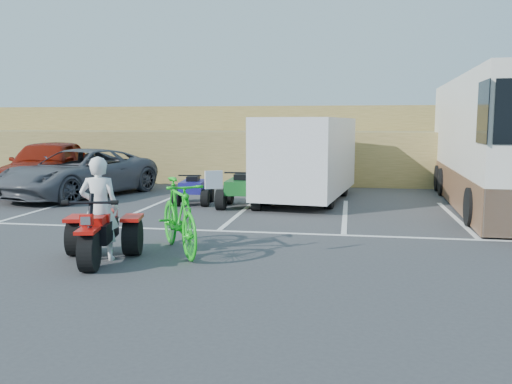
% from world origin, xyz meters
% --- Properties ---
extents(ground, '(100.00, 100.00, 0.00)m').
position_xyz_m(ground, '(0.00, 0.00, 0.00)').
color(ground, '#38383B').
rests_on(ground, ground).
extents(parking_stripes, '(28.00, 5.16, 0.01)m').
position_xyz_m(parking_stripes, '(0.87, 4.07, 0.00)').
color(parking_stripes, white).
rests_on(parking_stripes, ground).
extents(grass_embankment, '(40.00, 8.50, 3.10)m').
position_xyz_m(grass_embankment, '(0.00, 15.48, 1.42)').
color(grass_embankment, olive).
rests_on(grass_embankment, ground).
extents(red_trike_atv, '(1.64, 1.96, 1.12)m').
position_xyz_m(red_trike_atv, '(-1.36, -0.52, 0.00)').
color(red_trike_atv, '#BC100A').
rests_on(red_trike_atv, ground).
extents(rider, '(0.73, 0.56, 1.78)m').
position_xyz_m(rider, '(-1.39, -0.37, 0.89)').
color(rider, white).
rests_on(rider, ground).
extents(green_dirt_bike, '(1.73, 2.24, 1.35)m').
position_xyz_m(green_dirt_bike, '(-0.22, 0.35, 0.67)').
color(green_dirt_bike, '#14BF19').
rests_on(green_dirt_bike, ground).
extents(grey_pickup, '(3.97, 5.94, 1.51)m').
position_xyz_m(grey_pickup, '(-5.70, 7.07, 0.76)').
color(grey_pickup, '#4E5057').
rests_on(grey_pickup, ground).
extents(red_car, '(3.10, 5.57, 1.79)m').
position_xyz_m(red_car, '(-7.37, 8.12, 0.90)').
color(red_car, maroon).
rests_on(red_car, ground).
extents(cargo_trailer, '(2.81, 5.55, 2.48)m').
position_xyz_m(cargo_trailer, '(1.55, 7.35, 1.34)').
color(cargo_trailer, silver).
rests_on(cargo_trailer, ground).
extents(rv_motorhome, '(2.94, 9.95, 3.54)m').
position_xyz_m(rv_motorhome, '(6.90, 7.31, 1.54)').
color(rv_motorhome, silver).
rests_on(rv_motorhome, ground).
extents(quad_atv_blue, '(1.19, 1.50, 0.91)m').
position_xyz_m(quad_atv_blue, '(-1.66, 6.14, 0.00)').
color(quad_atv_blue, navy).
rests_on(quad_atv_blue, ground).
extents(quad_atv_green, '(1.25, 1.65, 1.05)m').
position_xyz_m(quad_atv_green, '(-0.15, 5.77, 0.00)').
color(quad_atv_green, '#13561E').
rests_on(quad_atv_green, ground).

